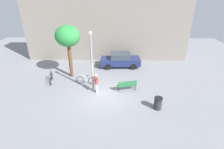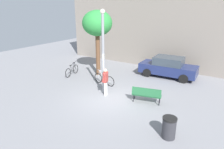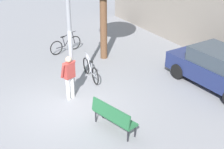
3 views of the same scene
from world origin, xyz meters
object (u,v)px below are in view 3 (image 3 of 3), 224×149
(bicycle_silver, at_px, (90,70))
(bicycle_black, at_px, (66,45))
(park_bench, at_px, (113,115))
(parked_car_navy, at_px, (218,69))
(lamppost, at_px, (69,23))
(person_by_lamppost, at_px, (69,75))

(bicycle_silver, xyz_separation_m, bicycle_black, (-3.25, 0.29, 0.00))
(bicycle_black, bearing_deg, park_bench, -11.11)
(bicycle_silver, distance_m, parked_car_navy, 5.11)
(park_bench, bearing_deg, parked_car_navy, 94.97)
(park_bench, bearing_deg, lamppost, -178.21)
(person_by_lamppost, distance_m, park_bench, 2.58)
(person_by_lamppost, relative_size, bicycle_silver, 0.93)
(park_bench, bearing_deg, person_by_lamppost, -172.54)
(person_by_lamppost, distance_m, parked_car_navy, 5.77)
(person_by_lamppost, relative_size, bicycle_black, 0.94)
(lamppost, bearing_deg, person_by_lamppost, -37.50)
(park_bench, height_order, bicycle_black, bicycle_black)
(parked_car_navy, bearing_deg, park_bench, -85.03)
(park_bench, relative_size, parked_car_navy, 0.39)
(park_bench, xyz_separation_m, bicycle_black, (-6.86, 1.35, -0.16))
(lamppost, relative_size, bicycle_silver, 2.78)
(park_bench, relative_size, bicycle_silver, 0.92)
(bicycle_silver, height_order, bicycle_black, same)
(person_by_lamppost, distance_m, bicycle_silver, 1.85)
(person_by_lamppost, relative_size, parked_car_navy, 0.39)
(lamppost, relative_size, person_by_lamppost, 3.00)
(parked_car_navy, bearing_deg, bicycle_black, -150.02)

